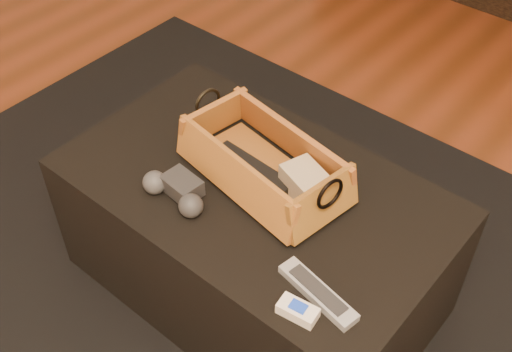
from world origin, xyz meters
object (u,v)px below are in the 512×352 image
Objects in this scene: ottoman at (255,239)px; game_controller at (176,191)px; silver_remote at (318,292)px; tv_remote at (253,169)px; cream_gadget at (298,311)px; wicker_basket at (264,164)px.

game_controller reaches higher than ottoman.
ottoman is 4.74× the size of silver_remote.
ottoman is 5.37× the size of game_controller.
silver_remote is (0.34, -0.19, -0.02)m from tv_remote.
ottoman is 0.24m from tv_remote.
game_controller reaches higher than cream_gadget.
silver_remote is 0.07m from cream_gadget.
cream_gadget is (0.44, -0.08, -0.02)m from game_controller.
wicker_basket reaches higher than silver_remote.
tv_remote reaches higher than ottoman.
silver_remote is (0.32, -0.20, -0.04)m from wicker_basket.
ottoman is at bearing -94.28° from wicker_basket.
cream_gadget is at bearing -93.30° from silver_remote.
wicker_basket is (0.03, 0.01, 0.02)m from tv_remote.
game_controller is at bearing -114.50° from tv_remote.
tv_remote is 1.13× the size of silver_remote.
wicker_basket is 2.58× the size of game_controller.
ottoman is 4.21× the size of tv_remote.
cream_gadget is (0.34, -0.26, -0.01)m from tv_remote.
tv_remote reaches higher than silver_remote.
tv_remote is 1.28× the size of game_controller.
wicker_basket reaches higher than ottoman.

